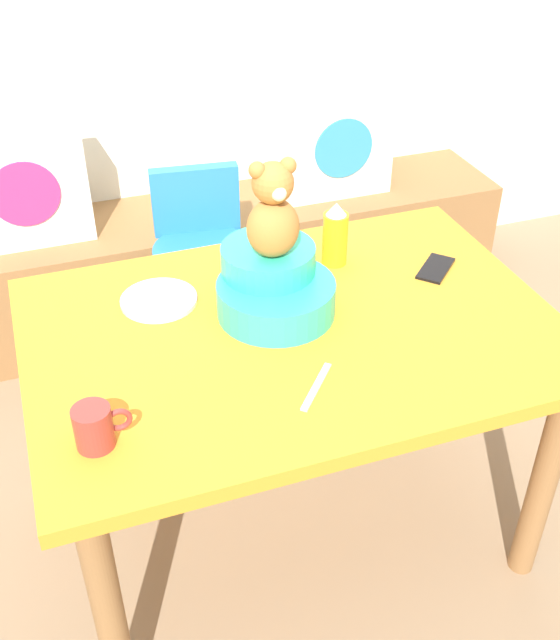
# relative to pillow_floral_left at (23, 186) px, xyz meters

# --- Properties ---
(ground_plane) EXTENTS (8.00, 8.00, 0.00)m
(ground_plane) POSITION_rel_pillow_floral_left_xyz_m (0.58, -1.19, -0.68)
(ground_plane) COLOR #8C7256
(window_bench) EXTENTS (2.60, 0.44, 0.46)m
(window_bench) POSITION_rel_pillow_floral_left_xyz_m (0.58, 0.02, -0.45)
(window_bench) COLOR olive
(window_bench) RESTS_ON ground_plane
(pillow_floral_left) EXTENTS (0.44, 0.15, 0.44)m
(pillow_floral_left) POSITION_rel_pillow_floral_left_xyz_m (0.00, 0.00, 0.00)
(pillow_floral_left) COLOR white
(pillow_floral_left) RESTS_ON window_bench
(pillow_floral_right) EXTENTS (0.44, 0.15, 0.44)m
(pillow_floral_right) POSITION_rel_pillow_floral_left_xyz_m (1.20, 0.00, 0.00)
(pillow_floral_right) COLOR white
(pillow_floral_right) RESTS_ON window_bench
(book_stack) EXTENTS (0.20, 0.14, 0.07)m
(book_stack) POSITION_rel_pillow_floral_left_xyz_m (0.62, 0.02, -0.19)
(book_stack) COLOR #63BA92
(book_stack) RESTS_ON window_bench
(dining_table) EXTENTS (1.32, 0.91, 0.74)m
(dining_table) POSITION_rel_pillow_floral_left_xyz_m (0.58, -1.19, -0.04)
(dining_table) COLOR orange
(dining_table) RESTS_ON ground_plane
(highchair) EXTENTS (0.35, 0.48, 0.79)m
(highchair) POSITION_rel_pillow_floral_left_xyz_m (0.53, -0.42, -0.16)
(highchair) COLOR #2672B2
(highchair) RESTS_ON ground_plane
(infant_seat_teal) EXTENTS (0.30, 0.33, 0.16)m
(infant_seat_teal) POSITION_rel_pillow_floral_left_xyz_m (0.55, -1.10, 0.13)
(infant_seat_teal) COLOR #2CC29D
(infant_seat_teal) RESTS_ON dining_table
(teddy_bear) EXTENTS (0.13, 0.12, 0.25)m
(teddy_bear) POSITION_rel_pillow_floral_left_xyz_m (0.55, -1.10, 0.34)
(teddy_bear) COLOR #B67536
(teddy_bear) RESTS_ON infant_seat_teal
(ketchup_bottle) EXTENTS (0.07, 0.07, 0.18)m
(ketchup_bottle) POSITION_rel_pillow_floral_left_xyz_m (0.79, -0.94, 0.15)
(ketchup_bottle) COLOR gold
(ketchup_bottle) RESTS_ON dining_table
(coffee_mug) EXTENTS (0.12, 0.08, 0.09)m
(coffee_mug) POSITION_rel_pillow_floral_left_xyz_m (0.06, -1.44, 0.11)
(coffee_mug) COLOR #9E332D
(coffee_mug) RESTS_ON dining_table
(dinner_plate_near) EXTENTS (0.20, 0.20, 0.01)m
(dinner_plate_near) POSITION_rel_pillow_floral_left_xyz_m (0.28, -0.97, 0.07)
(dinner_plate_near) COLOR white
(dinner_plate_near) RESTS_ON dining_table
(cell_phone) EXTENTS (0.15, 0.15, 0.01)m
(cell_phone) POSITION_rel_pillow_floral_left_xyz_m (1.04, -1.07, 0.06)
(cell_phone) COLOR black
(cell_phone) RESTS_ON dining_table
(table_fork) EXTENTS (0.12, 0.14, 0.01)m
(table_fork) POSITION_rel_pillow_floral_left_xyz_m (0.54, -1.43, 0.06)
(table_fork) COLOR silver
(table_fork) RESTS_ON dining_table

